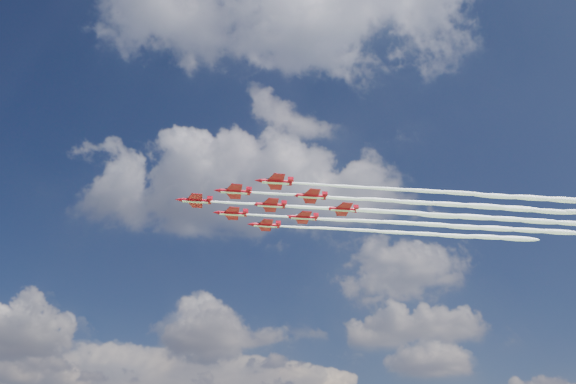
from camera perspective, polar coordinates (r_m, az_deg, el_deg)
name	(u,v)px	position (r m, az deg, el deg)	size (l,w,h in m)	color
jet_lead	(350,210)	(165.51, 6.31, -1.80)	(95.15, 24.03, 2.61)	red
jet_row2_port	(392,201)	(162.20, 10.56, -0.91)	(95.15, 24.03, 2.61)	red
jet_row2_starb	(379,222)	(174.39, 9.21, -2.99)	(95.15, 24.03, 2.61)	red
jet_row3_port	(438,192)	(159.87, 14.96, 0.01)	(95.15, 24.03, 2.61)	red
jet_row3_centre	(420,214)	(171.63, 13.28, -2.17)	(95.15, 24.03, 2.61)	red
jet_row3_starb	(405,233)	(183.73, 11.82, -4.06)	(95.15, 24.03, 2.61)	red
jet_row4_port	(464,205)	(169.80, 17.46, -1.31)	(95.15, 24.03, 2.61)	red
jet_row4_starb	(446,225)	(181.47, 15.71, -3.29)	(95.15, 24.03, 2.61)	red
jet_tail	(488,218)	(180.10, 19.68, -2.48)	(95.15, 24.03, 2.61)	red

